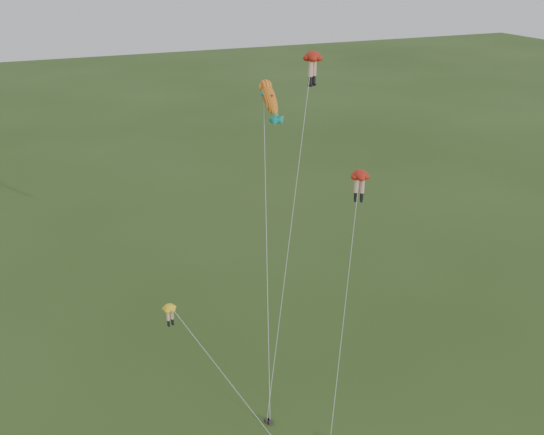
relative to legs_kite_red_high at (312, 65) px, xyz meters
name	(u,v)px	position (x,y,z in m)	size (l,w,h in m)	color
ground	(289,418)	(-6.13, -10.50, -19.64)	(300.00, 300.00, 0.00)	#2D4518
legs_kite_red_high	(312,65)	(0.00, 0.00, 0.00)	(8.74, 11.67, 20.55)	#B02112
legs_kite_red_mid	(359,181)	(2.56, -2.83, -7.73)	(8.45, 11.79, 12.65)	#B02112
legs_kite_yellow	(177,318)	(-12.03, -7.28, -12.76)	(5.29, 6.62, 7.67)	yellow
fish_kite	(269,100)	(-4.18, -2.61, -1.46)	(3.84, 9.37, 19.57)	orange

